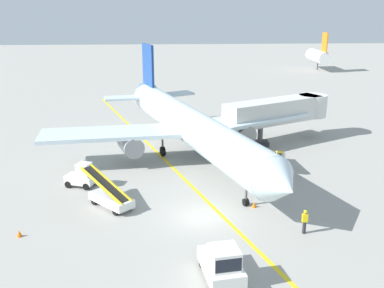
{
  "coord_description": "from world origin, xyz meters",
  "views": [
    {
      "loc": [
        -2.28,
        -28.77,
        14.52
      ],
      "look_at": [
        -0.01,
        9.68,
        2.5
      ],
      "focal_mm": 41.57,
      "sensor_mm": 36.0,
      "label": 1
    }
  ],
  "objects": [
    {
      "name": "baggage_tug_near_wing",
      "position": [
        -9.42,
        6.24,
        0.93
      ],
      "size": [
        2.7,
        2.03,
        2.1
      ],
      "color": "silver",
      "rests_on": "ground"
    },
    {
      "name": "safety_cone_nose_right",
      "position": [
        4.18,
        1.42,
        0.22
      ],
      "size": [
        0.36,
        0.36,
        0.44
      ],
      "primitive_type": "cone",
      "color": "orange",
      "rests_on": "ground"
    },
    {
      "name": "safety_cone_wingtip_left",
      "position": [
        -5.22,
        17.32,
        0.22
      ],
      "size": [
        0.36,
        0.36,
        0.44
      ],
      "primitive_type": "cone",
      "color": "orange",
      "rests_on": "ground"
    },
    {
      "name": "pushback_tug",
      "position": [
        0.62,
        -7.64,
        0.99
      ],
      "size": [
        2.41,
        3.84,
        2.2
      ],
      "color": "silver",
      "rests_on": "ground"
    },
    {
      "name": "ground_crew_marshaller",
      "position": [
        6.73,
        -2.73,
        0.91
      ],
      "size": [
        0.36,
        0.24,
        1.7
      ],
      "color": "#26262D",
      "rests_on": "ground"
    },
    {
      "name": "safety_cone_wingtip_right",
      "position": [
        -12.07,
        -2.08,
        0.22
      ],
      "size": [
        0.36,
        0.36,
        0.44
      ],
      "primitive_type": "cone",
      "color": "orange",
      "rests_on": "ground"
    },
    {
      "name": "safety_cone_nose_left",
      "position": [
        -6.09,
        14.7,
        0.22
      ],
      "size": [
        0.36,
        0.36,
        0.44
      ],
      "primitive_type": "cone",
      "color": "orange",
      "rests_on": "ground"
    },
    {
      "name": "belt_loader_aft_hold",
      "position": [
        -6.62,
        2.22,
        0.78
      ],
      "size": [
        4.35,
        4.48,
        2.59
      ],
      "color": "silver",
      "rests_on": "ground"
    },
    {
      "name": "taxi_line_yellow",
      "position": [
        -0.01,
        5.0,
        0.0
      ],
      "size": [
        25.5,
        76.02,
        0.01
      ],
      "primitive_type": "cube",
      "rotation": [
        0.0,
        0.0,
        0.32
      ],
      "color": "yellow",
      "rests_on": "ground"
    },
    {
      "name": "distant_aircraft_far_left",
      "position": [
        33.5,
        74.57,
        3.22
      ],
      "size": [
        3.0,
        10.1,
        8.8
      ],
      "color": "silver",
      "rests_on": "ground"
    },
    {
      "name": "airliner",
      "position": [
        -0.18,
        13.2,
        3.42
      ],
      "size": [
        27.64,
        34.41,
        10.1
      ],
      "color": "silver",
      "rests_on": "ground"
    },
    {
      "name": "belt_loader_forward_hold",
      "position": [
        7.8,
        9.97,
        0.78
      ],
      "size": [
        2.94,
        5.12,
        2.59
      ],
      "color": "silver",
      "rests_on": "ground"
    },
    {
      "name": "jet_bridge",
      "position": [
        10.57,
        18.17,
        3.54
      ],
      "size": [
        12.59,
        8.14,
        4.85
      ],
      "color": "silver",
      "rests_on": "ground"
    },
    {
      "name": "ground_plane",
      "position": [
        0.0,
        0.0,
        0.0
      ],
      "size": [
        300.0,
        300.0,
        0.0
      ],
      "primitive_type": "plane",
      "color": "#9E9B93"
    }
  ]
}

